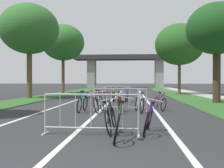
{
  "coord_description": "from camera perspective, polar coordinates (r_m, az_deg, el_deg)",
  "views": [
    {
      "loc": [
        1.49,
        -2.92,
        1.37
      ],
      "look_at": [
        -0.55,
        23.66,
        1.09
      ],
      "focal_mm": 42.5,
      "sensor_mm": 36.0,
      "label": 1
    }
  ],
  "objects": [
    {
      "name": "bicycle_teal_6",
      "position": [
        11.92,
        -6.37,
        -4.17
      ],
      "size": [
        0.55,
        1.63,
        0.97
      ],
      "rotation": [
        0.0,
        0.0,
        -0.09
      ],
      "color": "black",
      "rests_on": "ground"
    },
    {
      "name": "bicycle_silver_3",
      "position": [
        11.71,
        5.94,
        -4.24
      ],
      "size": [
        0.53,
        1.74,
        1.03
      ],
      "rotation": [
        0.0,
        0.0,
        0.17
      ],
      "color": "black",
      "rests_on": "ground"
    },
    {
      "name": "bicycle_orange_9",
      "position": [
        17.05,
        -1.51,
        -2.72
      ],
      "size": [
        0.46,
        1.68,
        1.01
      ],
      "rotation": [
        0.0,
        0.0,
        3.25
      ],
      "color": "black",
      "rests_on": "ground"
    },
    {
      "name": "tree_left_oak_near",
      "position": [
        30.74,
        -10.49,
        8.74
      ],
      "size": [
        4.79,
        4.79,
        7.78
      ],
      "color": "brown",
      "rests_on": "ground"
    },
    {
      "name": "tree_left_pine_near",
      "position": [
        22.4,
        -17.37,
        11.18
      ],
      "size": [
        4.66,
        4.66,
        7.5
      ],
      "color": "brown",
      "rests_on": "ground"
    },
    {
      "name": "bicycle_purple_11",
      "position": [
        7.06,
        7.9,
        -7.54
      ],
      "size": [
        0.53,
        1.68,
        0.98
      ],
      "rotation": [
        0.0,
        0.0,
        2.99
      ],
      "color": "black",
      "rests_on": "ground"
    },
    {
      "name": "overpass_bridge",
      "position": [
        54.61,
        2.82,
        4.44
      ],
      "size": [
        20.75,
        4.11,
        6.7
      ],
      "color": "#2D2D30",
      "rests_on": "ground"
    },
    {
      "name": "bicycle_red_0",
      "position": [
        17.11,
        -3.33,
        -2.72
      ],
      "size": [
        0.49,
        1.72,
        0.96
      ],
      "rotation": [
        0.0,
        0.0,
        -0.08
      ],
      "color": "black",
      "rests_on": "ground"
    },
    {
      "name": "bicycle_black_8",
      "position": [
        7.17,
        -0.33,
        -7.4
      ],
      "size": [
        0.49,
        1.7,
        0.9
      ],
      "rotation": [
        0.0,
        0.0,
        -0.05
      ],
      "color": "black",
      "rests_on": "ground"
    },
    {
      "name": "crowd_barrier_third",
      "position": [
        17.55,
        -0.09,
        -2.15
      ],
      "size": [
        2.47,
        0.49,
        1.05
      ],
      "rotation": [
        0.0,
        0.0,
        0.02
      ],
      "color": "#ADADB2",
      "rests_on": "ground"
    },
    {
      "name": "tree_right_pine_far",
      "position": [
        17.8,
        21.63,
        10.89
      ],
      "size": [
        3.71,
        3.71,
        6.18
      ],
      "color": "#3D2D1E",
      "rests_on": "ground"
    },
    {
      "name": "sidewalk_path_right",
      "position": [
        29.29,
        17.95,
        -2.03
      ],
      "size": [
        2.0,
        62.37,
        0.08
      ],
      "primitive_type": "cube",
      "color": "#9E9B93",
      "rests_on": "ground"
    },
    {
      "name": "bicycle_blue_5",
      "position": [
        17.02,
        3.24,
        -2.75
      ],
      "size": [
        0.55,
        1.68,
        0.97
      ],
      "rotation": [
        0.0,
        0.0,
        -0.08
      ],
      "color": "black",
      "rests_on": "ground"
    },
    {
      "name": "bicycle_green_7",
      "position": [
        6.29,
        1.27,
        -8.43
      ],
      "size": [
        0.55,
        1.78,
        1.04
      ],
      "rotation": [
        0.0,
        0.0,
        0.02
      ],
      "color": "black",
      "rests_on": "ground"
    },
    {
      "name": "lane_stripe_left_lane",
      "position": [
        21.39,
        -6.49,
        -3.06
      ],
      "size": [
        0.14,
        36.08,
        0.01
      ],
      "primitive_type": "cube",
      "color": "silver",
      "rests_on": "ground"
    },
    {
      "name": "crowd_barrier_nearest",
      "position": [
        6.77,
        -4.55,
        -6.55
      ],
      "size": [
        2.47,
        0.51,
        1.05
      ],
      "rotation": [
        0.0,
        0.0,
        -0.03
      ],
      "color": "#ADADB2",
      "rests_on": "ground"
    },
    {
      "name": "tree_right_cypress_far",
      "position": [
        27.97,
        14.31,
        8.23
      ],
      "size": [
        4.95,
        4.95,
        7.2
      ],
      "color": "brown",
      "rests_on": "ground"
    },
    {
      "name": "crowd_barrier_second",
      "position": [
        12.1,
        1.75,
        -3.4
      ],
      "size": [
        2.48,
        0.55,
        1.05
      ],
      "rotation": [
        0.0,
        0.0,
        -0.05
      ],
      "color": "#ADADB2",
      "rests_on": "ground"
    },
    {
      "name": "lane_stripe_center",
      "position": [
        21.06,
        0.32,
        -3.11
      ],
      "size": [
        0.14,
        36.08,
        0.01
      ],
      "primitive_type": "cube",
      "color": "silver",
      "rests_on": "ground"
    },
    {
      "name": "bicycle_yellow_4",
      "position": [
        17.91,
        0.38,
        -2.55
      ],
      "size": [
        0.5,
        1.74,
        0.99
      ],
      "rotation": [
        0.0,
        0.0,
        0.01
      ],
      "color": "black",
      "rests_on": "ground"
    },
    {
      "name": "lane_stripe_right_lane",
      "position": [
        21.04,
        7.25,
        -3.12
      ],
      "size": [
        0.14,
        36.08,
        0.01
      ],
      "primitive_type": "cube",
      "color": "silver",
      "rests_on": "ground"
    },
    {
      "name": "bicycle_white_2",
      "position": [
        11.72,
        -2.88,
        -4.2
      ],
      "size": [
        0.56,
        1.75,
        0.96
      ],
      "rotation": [
        0.0,
        0.0,
        3.04
      ],
      "color": "black",
      "rests_on": "ground"
    },
    {
      "name": "bicycle_purple_1",
      "position": [
        12.67,
        10.24,
        -4.0
      ],
      "size": [
        0.69,
        1.63,
        0.93
      ],
      "rotation": [
        0.0,
        0.0,
        3.38
      ],
      "color": "black",
      "rests_on": "ground"
    },
    {
      "name": "grass_verge_left",
      "position": [
        29.44,
        -10.34,
        -2.02
      ],
      "size": [
        2.74,
        62.37,
        0.05
      ],
      "primitive_type": "cube",
      "color": "#2D5B26",
      "rests_on": "ground"
    },
    {
      "name": "grass_verge_right",
      "position": [
        28.82,
        13.36,
        -2.08
      ],
      "size": [
        2.74,
        62.37,
        0.05
      ],
      "primitive_type": "cube",
      "color": "#2D5B26",
      "rests_on": "ground"
    },
    {
      "name": "bicycle_red_10",
      "position": [
        11.59,
        1.78,
        -4.32
      ],
      "size": [
        0.54,
        1.75,
        0.91
      ],
      "rotation": [
        0.0,
        0.0,
        3.11
      ],
      "color": "black",
      "rests_on": "ground"
    }
  ]
}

